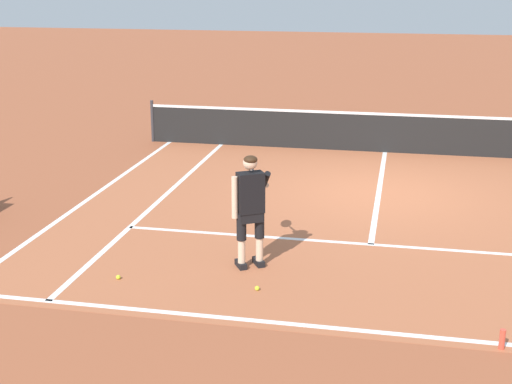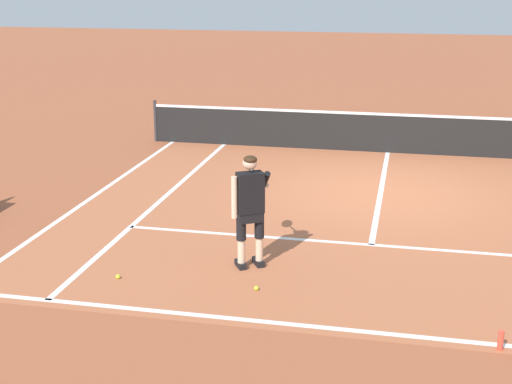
% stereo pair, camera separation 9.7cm
% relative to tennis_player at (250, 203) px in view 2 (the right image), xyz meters
% --- Properties ---
extents(ground_plane, '(80.00, 80.00, 0.00)m').
position_rel_tennis_player_xyz_m(ground_plane, '(1.72, 4.22, -0.99)').
color(ground_plane, '#9E5133').
extents(court_inner_surface, '(10.98, 9.80, 0.00)m').
position_rel_tennis_player_xyz_m(court_inner_surface, '(1.72, 2.97, -0.99)').
color(court_inner_surface, '#B2603D').
rests_on(court_inner_surface, ground).
extents(line_baseline, '(10.98, 0.10, 0.01)m').
position_rel_tennis_player_xyz_m(line_baseline, '(1.72, -1.73, -0.99)').
color(line_baseline, white).
rests_on(line_baseline, ground).
extents(line_service, '(8.23, 0.10, 0.01)m').
position_rel_tennis_player_xyz_m(line_service, '(1.72, 1.27, -0.99)').
color(line_service, white).
rests_on(line_service, ground).
extents(line_centre_service, '(0.10, 6.40, 0.01)m').
position_rel_tennis_player_xyz_m(line_centre_service, '(1.72, 4.47, -0.99)').
color(line_centre_service, white).
rests_on(line_centre_service, ground).
extents(line_singles_left, '(0.10, 9.40, 0.01)m').
position_rel_tennis_player_xyz_m(line_singles_left, '(-2.40, 2.97, -0.99)').
color(line_singles_left, white).
rests_on(line_singles_left, ground).
extents(line_doubles_left, '(0.10, 9.40, 0.01)m').
position_rel_tennis_player_xyz_m(line_doubles_left, '(-3.77, 2.97, -0.99)').
color(line_doubles_left, white).
rests_on(line_doubles_left, ground).
extents(tennis_net, '(11.96, 0.08, 1.07)m').
position_rel_tennis_player_xyz_m(tennis_net, '(1.72, 7.67, -0.49)').
color(tennis_net, '#333338').
rests_on(tennis_net, ground).
extents(tennis_player, '(0.55, 1.22, 1.71)m').
position_rel_tennis_player_xyz_m(tennis_player, '(0.00, 0.00, 0.00)').
color(tennis_player, black).
rests_on(tennis_player, ground).
extents(tennis_ball_near_feet, '(0.07, 0.07, 0.07)m').
position_rel_tennis_player_xyz_m(tennis_ball_near_feet, '(-1.75, -0.86, -0.96)').
color(tennis_ball_near_feet, '#CCE02D').
rests_on(tennis_ball_near_feet, ground).
extents(tennis_ball_by_baseline, '(0.07, 0.07, 0.07)m').
position_rel_tennis_player_xyz_m(tennis_ball_by_baseline, '(0.27, -0.83, -0.96)').
color(tennis_ball_by_baseline, '#CCE02D').
rests_on(tennis_ball_by_baseline, ground).
extents(water_bottle, '(0.07, 0.07, 0.25)m').
position_rel_tennis_player_xyz_m(water_bottle, '(3.39, -1.84, -0.86)').
color(water_bottle, '#E04C38').
rests_on(water_bottle, ground).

